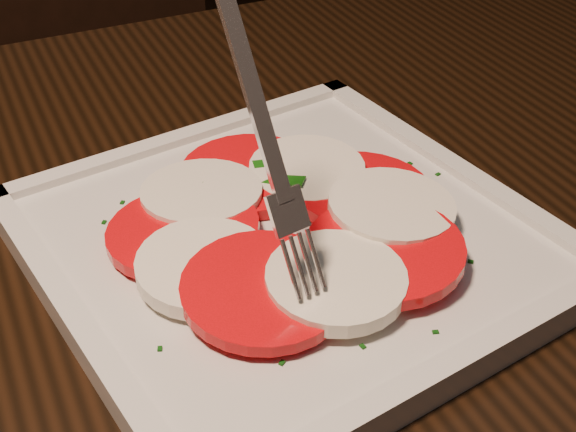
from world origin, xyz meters
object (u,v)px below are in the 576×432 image
fork (249,113)px  plate (288,244)px  table (311,335)px  chair (82,104)px

fork → plate: bearing=21.7°
plate → fork: (-0.03, -0.02, 0.11)m
table → plate: size_ratio=4.13×
fork → chair: bearing=78.0°
chair → fork: bearing=-86.7°
chair → plate: chair is taller
table → chair: 0.67m
chair → fork: fork is taller
table → plate: bearing=-145.7°
table → chair: (-0.08, 0.66, -0.12)m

